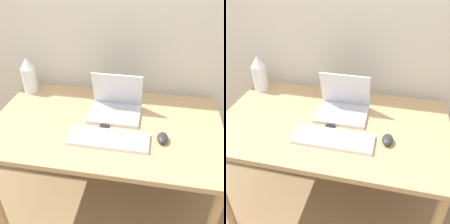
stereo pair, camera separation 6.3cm
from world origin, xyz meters
The scene contains 7 objects.
wall_back centered at (0.00, 0.84, 1.25)m, with size 6.00×0.05×2.50m.
desk centered at (0.00, 0.39, 0.64)m, with size 1.31×0.77×0.72m.
laptop centered at (0.04, 0.50, 0.77)m, with size 0.30×0.23×0.24m.
keyboard centered at (0.04, 0.24, 0.73)m, with size 0.42×0.15×0.02m.
mouse centered at (0.32, 0.28, 0.74)m, with size 0.06×0.09×0.04m.
vase centered at (-0.58, 0.66, 0.84)m, with size 0.09×0.09×0.25m.
mp3_player centered at (0.00, 0.34, 0.72)m, with size 0.05×0.07×0.01m.
Camera 1 is at (0.25, -0.79, 1.61)m, focal length 42.00 mm.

